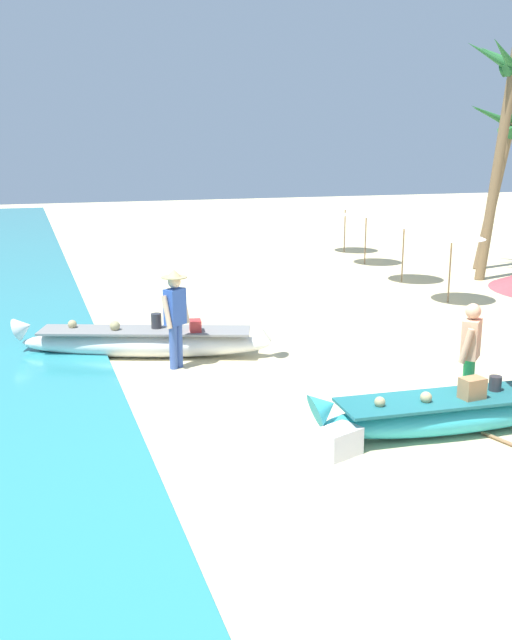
{
  "coord_description": "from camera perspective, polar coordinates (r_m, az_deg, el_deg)",
  "views": [
    {
      "loc": [
        -5.27,
        -8.84,
        3.87
      ],
      "look_at": [
        -1.56,
        2.57,
        0.9
      ],
      "focal_mm": 40.55,
      "sensor_mm": 36.0,
      "label": 1
    }
  ],
  "objects": [
    {
      "name": "person_tourist_customer",
      "position": [
        10.75,
        16.54,
        -2.51
      ],
      "size": [
        0.53,
        0.53,
        1.66
      ],
      "color": "green",
      "rests_on": "ground"
    },
    {
      "name": "cooler_box",
      "position": [
        9.32,
        6.53,
        -9.51
      ],
      "size": [
        0.64,
        0.54,
        0.36
      ],
      "primitive_type": "cube",
      "rotation": [
        0.0,
        0.0,
        0.37
      ],
      "color": "silver",
      "rests_on": "ground"
    },
    {
      "name": "parasol_row_0",
      "position": [
        18.24,
        15.24,
        6.72
      ],
      "size": [
        1.6,
        1.6,
        1.91
      ],
      "color": "#8E6B47",
      "rests_on": "ground"
    },
    {
      "name": "palm_tree_tall_inland",
      "position": [
        21.91,
        19.52,
        17.13
      ],
      "size": [
        2.57,
        2.78,
        6.68
      ],
      "color": "brown",
      "rests_on": "ground"
    },
    {
      "name": "ground_plane",
      "position": [
        11.0,
        12.07,
        -7.02
      ],
      "size": [
        80.0,
        80.0,
        0.0
      ],
      "primitive_type": "plane",
      "color": "beige"
    },
    {
      "name": "boat_cyan_foreground",
      "position": [
        10.29,
        15.13,
        -7.01
      ],
      "size": [
        4.12,
        0.99,
        0.8
      ],
      "color": "#33B2BC",
      "rests_on": "ground"
    },
    {
      "name": "parasol_row_3",
      "position": [
        26.2,
        7.08,
        9.13
      ],
      "size": [
        1.6,
        1.6,
        1.91
      ],
      "color": "#8E6B47",
      "rests_on": "ground"
    },
    {
      "name": "person_vendor_hatted",
      "position": [
        12.55,
        -6.4,
        0.62
      ],
      "size": [
        0.56,
        0.49,
        1.75
      ],
      "color": "#3D5BA8",
      "rests_on": "ground"
    },
    {
      "name": "palm_tree_leaning_seaward",
      "position": [
        23.85,
        19.33,
        13.71
      ],
      "size": [
        2.77,
        2.69,
        5.13
      ],
      "color": "brown",
      "rests_on": "ground"
    },
    {
      "name": "parasol_row_2",
      "position": [
        23.61,
        8.72,
        8.57
      ],
      "size": [
        1.6,
        1.6,
        1.91
      ],
      "color": "#8E6B47",
      "rests_on": "ground"
    },
    {
      "name": "boat_white_midground",
      "position": [
        13.48,
        -8.71,
        -1.69
      ],
      "size": [
        4.77,
        2.18,
        0.79
      ],
      "color": "white",
      "rests_on": "ground"
    },
    {
      "name": "parasol_row_1",
      "position": [
        20.72,
        11.64,
        7.73
      ],
      "size": [
        1.6,
        1.6,
        1.91
      ],
      "color": "#8E6B47",
      "rests_on": "ground"
    }
  ]
}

